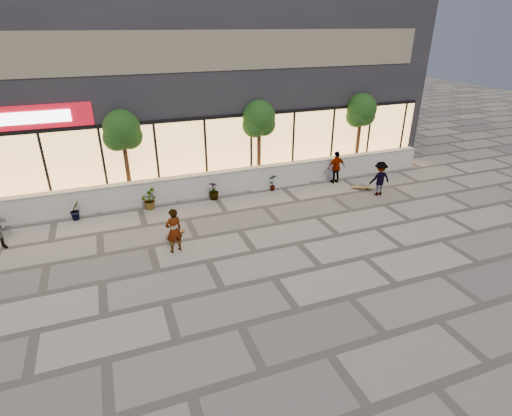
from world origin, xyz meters
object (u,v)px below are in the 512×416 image
object	(u,v)px
tree_mideast	(259,121)
tree_midwest	(122,133)
skater_right_near	(336,167)
skateboard_right_far	(380,175)
skater_center	(174,231)
skater_right_far	(380,179)
tree_east	(361,112)
skateboard_center	(176,233)
skateboard_right_near	(361,187)

from	to	relation	value
tree_mideast	tree_midwest	bearing A→B (deg)	180.00
tree_midwest	skater_right_near	world-z (taller)	tree_midwest
tree_mideast	skateboard_right_far	size ratio (longest dim) A/B	5.62
skater_right_near	skater_center	bearing A→B (deg)	21.12
skater_right_near	skateboard_right_far	bearing A→B (deg)	175.43
tree_midwest	skater_right_far	xyz separation A→B (m)	(10.43, -3.41, -2.21)
tree_east	skater_center	size ratio (longest dim) A/B	2.48
skater_right_near	skateboard_center	bearing A→B (deg)	14.87
skater_right_far	skater_right_near	bearing A→B (deg)	-59.55
tree_midwest	skater_right_far	bearing A→B (deg)	-18.08
tree_east	skater_right_near	bearing A→B (deg)	-145.88
skater_right_far	skateboard_right_near	xyz separation A→B (m)	(-0.30, 0.84, -0.69)
skateboard_right_near	tree_east	bearing A→B (deg)	88.54
skater_right_far	skateboard_center	size ratio (longest dim) A/B	1.96
tree_east	skater_right_far	bearing A→B (deg)	-107.38
skater_right_far	skateboard_center	xyz separation A→B (m)	(-9.23, -0.54, -0.70)
tree_mideast	skateboard_right_far	distance (m)	6.84
skater_right_near	skateboard_center	world-z (taller)	skater_right_near
skater_center	skateboard_right_near	size ratio (longest dim) A/B	1.81
tree_mideast	skater_center	bearing A→B (deg)	-134.66
skater_right_near	tree_east	bearing A→B (deg)	-148.22
skater_center	skater_right_far	size ratio (longest dim) A/B	1.02
skater_right_far	skateboard_right_far	distance (m)	2.57
tree_east	skateboard_right_far	xyz separation A→B (m)	(0.51, -1.50, -2.92)
tree_mideast	skateboard_right_near	distance (m)	5.67
skateboard_right_near	skateboard_right_far	bearing A→B (deg)	56.25
tree_east	skateboard_right_near	world-z (taller)	tree_east
tree_midwest	skateboard_right_far	world-z (taller)	tree_midwest
skater_center	skateboard_right_far	world-z (taller)	skater_center
skater_center	skater_right_near	world-z (taller)	skater_center
skater_center	skateboard_right_near	xyz separation A→B (m)	(9.14, 2.49, -0.70)
tree_mideast	skater_center	world-z (taller)	tree_mideast
tree_midwest	tree_east	size ratio (longest dim) A/B	1.00
tree_midwest	skateboard_right_near	distance (m)	10.85
skater_center	skater_right_far	world-z (taller)	skater_center
tree_midwest	tree_mideast	xyz separation A→B (m)	(6.00, 0.00, 0.00)
tree_east	skater_center	world-z (taller)	tree_east
skater_right_far	skateboard_center	world-z (taller)	skater_right_far
skateboard_center	skateboard_right_near	world-z (taller)	skateboard_right_near
skater_right_far	tree_mideast	bearing A→B (deg)	-33.58
skater_right_far	skateboard_right_far	bearing A→B (deg)	-125.56
skater_right_near	skater_right_far	xyz separation A→B (m)	(1.00, -2.01, -0.01)
skater_right_near	tree_midwest	bearing A→B (deg)	-10.79
tree_mideast	skateboard_center	size ratio (longest dim) A/B	4.95
skater_right_near	skater_right_far	bearing A→B (deg)	114.15
skateboard_center	skateboard_right_near	bearing A→B (deg)	-18.93
skateboard_right_far	skater_right_near	bearing A→B (deg)	148.72
tree_mideast	skateboard_right_near	world-z (taller)	tree_mideast
skateboard_center	skater_right_far	bearing A→B (deg)	-24.34
skater_right_far	skateboard_right_near	world-z (taller)	skater_right_far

